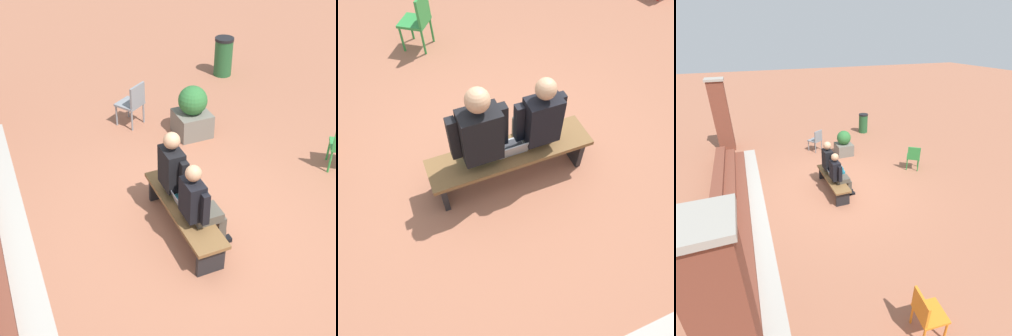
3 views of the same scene
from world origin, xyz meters
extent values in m
plane|color=#9E6047|center=(0.00, 0.00, 0.00)|extent=(60.00, 60.00, 0.00)
cube|color=#A8A399|center=(-0.01, 2.34, 0.00)|extent=(7.99, 0.40, 0.01)
cube|color=brown|center=(-0.01, 2.99, 0.07)|extent=(7.19, 0.90, 0.15)
cube|color=brown|center=(-0.01, 3.14, 0.22)|extent=(7.19, 0.60, 0.15)
cube|color=brown|center=(-0.01, 3.29, 0.38)|extent=(7.19, 0.30, 0.15)
cube|color=brown|center=(-4.14, 2.79, 1.31)|extent=(0.56, 0.56, 2.62)
cube|color=gray|center=(-4.14, 2.79, 2.66)|extent=(0.64, 0.64, 0.08)
cube|color=brown|center=(4.46, 3.10, 1.31)|extent=(0.56, 0.56, 2.62)
cube|color=gray|center=(4.46, 3.10, 2.66)|extent=(0.64, 0.64, 0.08)
cube|color=brown|center=(-0.01, 0.20, 0.42)|extent=(1.80, 0.44, 0.05)
cube|color=black|center=(-0.81, 0.20, 0.20)|extent=(0.06, 0.37, 0.40)
cube|color=black|center=(0.79, 0.20, 0.20)|extent=(0.06, 0.37, 0.40)
cube|color=#4C473D|center=(-0.33, 0.03, 0.51)|extent=(0.31, 0.37, 0.13)
cube|color=#4C473D|center=(-0.41, -0.15, 0.23)|extent=(0.10, 0.11, 0.45)
cube|color=black|center=(-0.41, -0.21, 0.03)|extent=(0.10, 0.22, 0.06)
cube|color=#4C473D|center=(-0.25, -0.15, 0.23)|extent=(0.10, 0.11, 0.45)
cube|color=black|center=(-0.25, -0.21, 0.03)|extent=(0.10, 0.22, 0.06)
cube|color=black|center=(-0.33, 0.23, 0.83)|extent=(0.35, 0.22, 0.52)
cube|color=navy|center=(-0.33, 0.12, 0.79)|extent=(0.05, 0.01, 0.31)
cube|color=black|center=(-0.55, 0.17, 0.81)|extent=(0.08, 0.09, 0.44)
cube|color=black|center=(-0.11, 0.17, 0.81)|extent=(0.08, 0.09, 0.44)
sphere|color=tan|center=(-0.33, 0.23, 1.22)|extent=(0.20, 0.20, 0.20)
cube|color=teal|center=(0.31, 0.01, 0.51)|extent=(0.35, 0.41, 0.14)
cube|color=teal|center=(0.22, -0.19, 0.23)|extent=(0.11, 0.12, 0.45)
cube|color=black|center=(0.22, -0.25, 0.04)|extent=(0.11, 0.25, 0.07)
cube|color=teal|center=(0.41, -0.19, 0.23)|extent=(0.11, 0.12, 0.45)
cube|color=black|center=(0.41, -0.25, 0.04)|extent=(0.11, 0.25, 0.07)
cube|color=black|center=(0.31, 0.24, 0.87)|extent=(0.39, 0.25, 0.57)
cube|color=black|center=(0.07, 0.17, 0.85)|extent=(0.09, 0.10, 0.49)
cube|color=black|center=(0.56, 0.17, 0.85)|extent=(0.09, 0.10, 0.49)
sphere|color=tan|center=(0.31, 0.24, 1.30)|extent=(0.23, 0.23, 0.23)
cube|color=#9EA0A5|center=(-0.02, 0.16, 0.46)|extent=(0.32, 0.22, 0.02)
cube|color=#2D2D33|center=(-0.02, 0.15, 0.47)|extent=(0.29, 0.15, 0.00)
cube|color=#9EA0A5|center=(-0.02, 0.30, 0.57)|extent=(0.32, 0.07, 0.19)
cube|color=#33519E|center=(-0.02, 0.29, 0.57)|extent=(0.28, 0.06, 0.17)
cube|color=#2D893D|center=(0.38, -2.79, 0.42)|extent=(0.59, 0.59, 0.04)
cube|color=#2D893D|center=(0.22, -2.68, 0.64)|extent=(0.26, 0.35, 0.40)
cylinder|color=#2D893D|center=(0.42, -3.04, 0.20)|extent=(0.04, 0.04, 0.40)
cylinder|color=#2D893D|center=(0.63, -2.75, 0.20)|extent=(0.04, 0.04, 0.40)
cylinder|color=#2D893D|center=(0.13, -2.83, 0.20)|extent=(0.04, 0.04, 0.40)
cylinder|color=#2D893D|center=(0.34, -2.54, 0.20)|extent=(0.04, 0.04, 0.40)
cube|color=orange|center=(-4.41, 0.17, 0.42)|extent=(0.46, 0.46, 0.04)
cube|color=orange|center=(-4.39, 0.36, 0.64)|extent=(0.40, 0.08, 0.40)
cylinder|color=orange|center=(-4.61, 0.01, 0.20)|extent=(0.04, 0.04, 0.40)
cylinder|color=orange|center=(-4.25, -0.03, 0.20)|extent=(0.04, 0.04, 0.40)
cylinder|color=orange|center=(-4.21, 0.33, 0.20)|extent=(0.04, 0.04, 0.40)
cube|color=gray|center=(3.06, -0.11, 0.42)|extent=(0.58, 0.58, 0.04)
cube|color=gray|center=(2.91, -0.21, 0.64)|extent=(0.25, 0.35, 0.40)
cylinder|color=gray|center=(3.31, -0.16, 0.20)|extent=(0.04, 0.04, 0.40)
cylinder|color=gray|center=(3.12, 0.14, 0.20)|extent=(0.04, 0.04, 0.40)
cylinder|color=gray|center=(3.01, -0.36, 0.20)|extent=(0.04, 0.04, 0.40)
cylinder|color=gray|center=(2.81, -0.06, 0.20)|extent=(0.04, 0.04, 0.40)
cube|color=#6B665B|center=(2.28, -1.02, 0.22)|extent=(0.60, 0.60, 0.44)
sphere|color=#2D6B33|center=(2.28, -1.02, 0.68)|extent=(0.52, 0.52, 0.52)
cylinder|color=#23562D|center=(4.35, -2.76, 0.40)|extent=(0.40, 0.40, 0.80)
cylinder|color=black|center=(4.35, -2.76, 0.83)|extent=(0.42, 0.42, 0.06)
camera|label=1|loc=(-4.30, 2.24, 4.48)|focal=50.00mm
camera|label=2|loc=(0.86, 2.24, 3.14)|focal=35.00mm
camera|label=3|loc=(-6.25, 2.24, 4.11)|focal=28.00mm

